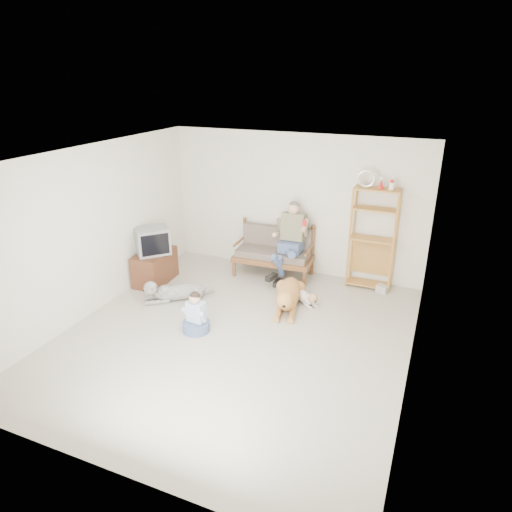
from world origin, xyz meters
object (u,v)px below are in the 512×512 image
at_px(loveseat, 274,251).
at_px(tv_stand, 155,267).
at_px(etagere, 372,238).
at_px(golden_retriever, 288,295).

bearing_deg(loveseat, tv_stand, -151.50).
relative_size(etagere, tv_stand, 2.33).
height_order(loveseat, etagere, etagere).
bearing_deg(tv_stand, golden_retriever, -2.43).
xyz_separation_m(etagere, golden_retriever, (-1.13, -1.31, -0.76)).
xyz_separation_m(etagere, tv_stand, (-3.77, -1.36, -0.65)).
xyz_separation_m(loveseat, tv_stand, (-1.96, -1.22, -0.19)).
height_order(loveseat, golden_retriever, loveseat).
bearing_deg(etagere, tv_stand, -160.11).
bearing_deg(tv_stand, loveseat, 28.29).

